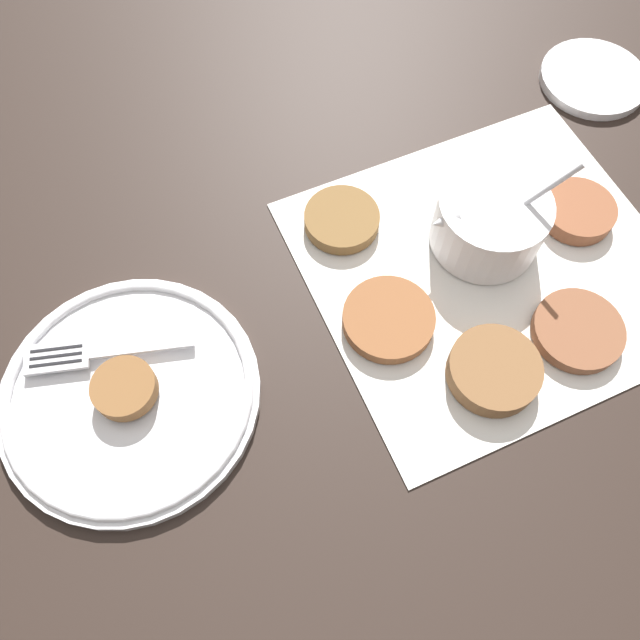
% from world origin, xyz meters
% --- Properties ---
extents(ground_plane, '(4.00, 4.00, 0.00)m').
position_xyz_m(ground_plane, '(0.00, 0.00, 0.00)').
color(ground_plane, black).
extents(napkin, '(0.39, 0.36, 0.00)m').
position_xyz_m(napkin, '(0.01, -0.02, 0.00)').
color(napkin, silver).
rests_on(napkin, ground_plane).
extents(sauce_bowl, '(0.12, 0.11, 0.12)m').
position_xyz_m(sauce_bowl, '(0.01, -0.05, 0.03)').
color(sauce_bowl, silver).
rests_on(sauce_bowl, napkin).
extents(fritter_0, '(0.08, 0.08, 0.02)m').
position_xyz_m(fritter_0, '(0.06, 0.09, 0.01)').
color(fritter_0, brown).
rests_on(fritter_0, napkin).
extents(fritter_1, '(0.08, 0.08, 0.01)m').
position_xyz_m(fritter_1, '(-0.03, 0.07, 0.01)').
color(fritter_1, brown).
rests_on(fritter_1, napkin).
extents(fritter_2, '(0.07, 0.07, 0.02)m').
position_xyz_m(fritter_2, '(-0.09, -0.05, 0.01)').
color(fritter_2, brown).
rests_on(fritter_2, napkin).
extents(fritter_3, '(0.09, 0.09, 0.01)m').
position_xyz_m(fritter_3, '(0.13, 0.01, 0.01)').
color(fritter_3, brown).
rests_on(fritter_3, napkin).
extents(fritter_4, '(0.08, 0.08, 0.01)m').
position_xyz_m(fritter_4, '(0.14, -0.11, 0.01)').
color(fritter_4, brown).
rests_on(fritter_4, napkin).
extents(serving_plate, '(0.23, 0.23, 0.02)m').
position_xyz_m(serving_plate, '(0.38, 0.01, 0.01)').
color(serving_plate, silver).
rests_on(serving_plate, ground_plane).
extents(fritter_on_plate, '(0.06, 0.06, 0.02)m').
position_xyz_m(fritter_on_plate, '(0.38, 0.01, 0.02)').
color(fritter_on_plate, brown).
rests_on(fritter_on_plate, serving_plate).
extents(fork, '(0.15, 0.04, 0.00)m').
position_xyz_m(fork, '(0.40, -0.03, 0.02)').
color(fork, silver).
rests_on(fork, serving_plate).
extents(extra_saucer, '(0.12, 0.12, 0.01)m').
position_xyz_m(extra_saucer, '(-0.21, -0.22, 0.01)').
color(extra_saucer, silver).
rests_on(extra_saucer, ground_plane).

